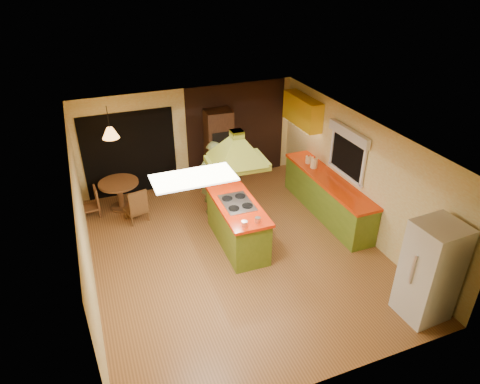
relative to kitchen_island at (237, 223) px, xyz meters
name	(u,v)px	position (x,y,z in m)	size (l,w,h in m)	color
ground	(236,251)	(-0.13, -0.26, -0.49)	(6.50, 6.50, 0.00)	#9C6333
room_walls	(236,198)	(-0.13, -0.26, 0.76)	(5.50, 6.50, 6.50)	#F3E8AE
ceiling_plane	(235,137)	(-0.13, -0.26, 2.01)	(6.50, 6.50, 0.00)	silver
brick_panel	(236,131)	(1.12, 2.97, 0.76)	(2.64, 0.03, 2.50)	#381E14
nook_opening	(130,154)	(-1.63, 2.97, 0.56)	(2.20, 0.03, 2.10)	black
right_counter	(327,196)	(2.32, 0.34, -0.03)	(0.62, 3.05, 0.92)	olive
upper_cabinets	(302,111)	(2.44, 1.94, 1.46)	(0.34, 1.40, 0.70)	yellow
window_right	(348,145)	(2.57, 0.14, 1.28)	(0.12, 1.35, 1.06)	black
fluor_panel	(194,178)	(-1.23, -1.46, 1.99)	(1.20, 0.60, 0.03)	white
kitchen_island	(237,223)	(0.00, 0.00, 0.00)	(0.82, 1.96, 0.99)	olive
range_hood	(237,143)	(0.00, 0.00, 1.76)	(1.14, 0.85, 0.80)	olive
man	(214,178)	(-0.05, 1.32, 0.40)	(0.65, 0.43, 1.78)	#535E32
refrigerator	(430,271)	(2.16, -2.95, 0.39)	(0.72, 0.69, 1.76)	silver
wall_oven	(219,148)	(0.54, 2.68, 0.49)	(0.67, 0.62, 1.97)	#3F2414
dining_table	(120,190)	(-2.04, 2.31, -0.01)	(0.91, 0.91, 0.69)	brown
chair_left	(89,203)	(-2.74, 2.21, -0.14)	(0.38, 0.38, 0.70)	brown
chair_near	(135,204)	(-1.79, 1.66, -0.08)	(0.45, 0.45, 0.82)	brown
pendant_lamp	(110,133)	(-2.04, 2.31, 1.41)	(0.37, 0.37, 0.24)	#FF9E3F
canister_large	(314,163)	(2.27, 0.93, 0.55)	(0.17, 0.17, 0.25)	#FFF4CD
canister_medium	(313,164)	(2.27, 0.96, 0.52)	(0.13, 0.13, 0.18)	#F6ECC5
canister_small	(308,160)	(2.27, 1.19, 0.52)	(0.13, 0.13, 0.17)	#F8ECC7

